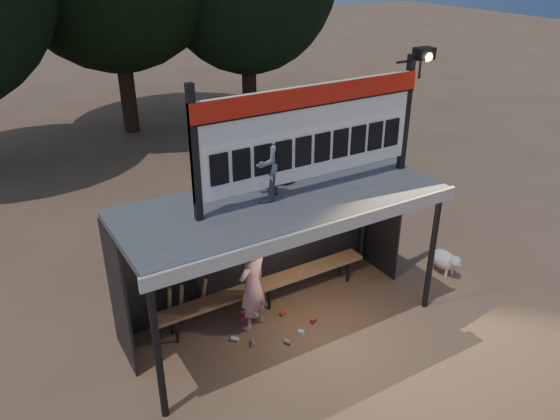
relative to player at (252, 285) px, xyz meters
The scene contains 10 objects.
ground 0.95m from the player, 19.90° to the right, with size 80.00×80.00×0.00m, color brown.
player is the anchor object (origin of this frame).
child_a 2.13m from the player, 18.11° to the right, with size 0.59×0.46×1.21m, color slate.
child_b 2.14m from the player, 22.96° to the left, with size 0.45×0.29×0.91m, color #AC1A1B.
dugout_shelter 1.14m from the player, ahead, with size 5.10×2.08×2.32m.
scoreboard_assembly 2.72m from the player, ahead, with size 4.10×0.27×1.99m.
bench 0.71m from the player, 39.80° to the left, with size 4.00×0.35×0.48m.
dog 4.02m from the player, ahead, with size 0.36×0.81×0.49m.
bats 1.17m from the player, 143.87° to the left, with size 0.67×0.35×0.84m.
litter 0.84m from the player, 48.05° to the right, with size 1.46×1.00×0.08m.
Camera 1 is at (-3.85, -6.35, 5.80)m, focal length 35.00 mm.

